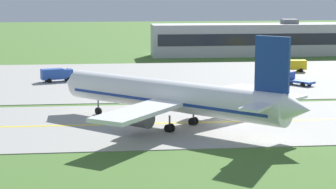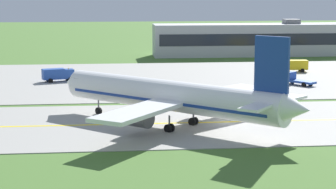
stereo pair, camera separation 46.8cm
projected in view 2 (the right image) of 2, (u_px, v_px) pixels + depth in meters
name	position (u px, v px, depth m)	size (l,w,h in m)	color
ground_plane	(226.00, 123.00, 87.45)	(500.00, 500.00, 0.00)	#47702D
taxiway_strip	(226.00, 122.00, 87.44)	(240.00, 28.00, 0.10)	#9E9B93
apron_pad	(235.00, 78.00, 129.63)	(140.00, 52.00, 0.10)	#9E9B93
taxiway_centreline	(226.00, 122.00, 87.43)	(220.00, 0.60, 0.01)	yellow
airplane_lead	(172.00, 96.00, 83.88)	(31.59, 30.85, 12.70)	white
service_truck_fuel	(58.00, 74.00, 124.09)	(6.34, 3.72, 2.60)	#264CA5
service_truck_catering	(294.00, 65.00, 138.13)	(6.13, 2.68, 2.60)	yellow
service_truck_pushback	(295.00, 79.00, 120.42)	(5.46, 6.36, 2.59)	#264CA5
terminal_building	(252.00, 40.00, 170.58)	(52.56, 9.40, 9.60)	#B2B2B7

